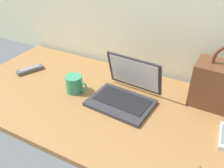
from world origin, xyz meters
TOP-DOWN VIEW (x-y plane):
  - desk at (0.00, 0.00)m, footprint 1.60×0.76m
  - laptop at (0.08, 0.06)m, footprint 0.33×0.30m
  - coffee_mug at (-0.19, 0.01)m, footprint 0.13×0.09m
  - remote_control_far at (-0.56, 0.06)m, footprint 0.11×0.16m

SIDE VIEW (x-z plane):
  - desk at x=0.00m, z-range 0.00..0.03m
  - remote_control_far at x=-0.56m, z-range 0.03..0.05m
  - laptop at x=0.08m, z-range -0.03..0.18m
  - coffee_mug at x=-0.19m, z-range 0.03..0.12m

